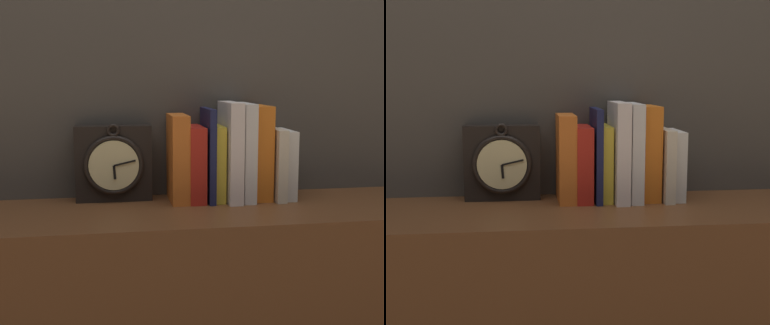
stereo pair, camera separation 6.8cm
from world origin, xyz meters
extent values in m
cube|color=black|center=(-0.17, 0.13, 0.84)|extent=(0.18, 0.06, 0.18)
torus|color=black|center=(-0.17, 0.09, 0.84)|extent=(0.14, 0.01, 0.14)
cylinder|color=beige|center=(-0.17, 0.09, 0.84)|extent=(0.12, 0.01, 0.12)
cube|color=black|center=(-0.17, 0.08, 0.82)|extent=(0.01, 0.00, 0.03)
cube|color=black|center=(-0.15, 0.08, 0.84)|extent=(0.05, 0.00, 0.02)
torus|color=black|center=(-0.17, 0.09, 0.92)|extent=(0.03, 0.01, 0.03)
cube|color=orange|center=(-0.02, 0.09, 0.85)|extent=(0.04, 0.13, 0.21)
cube|color=red|center=(0.02, 0.09, 0.84)|extent=(0.04, 0.13, 0.18)
cube|color=#1C2049|center=(0.05, 0.09, 0.86)|extent=(0.02, 0.14, 0.23)
cube|color=yellow|center=(0.08, 0.09, 0.84)|extent=(0.02, 0.12, 0.18)
cube|color=white|center=(0.11, 0.08, 0.86)|extent=(0.03, 0.15, 0.24)
cube|color=silver|center=(0.14, 0.08, 0.86)|extent=(0.03, 0.14, 0.24)
cube|color=orange|center=(0.18, 0.09, 0.86)|extent=(0.04, 0.12, 0.23)
cube|color=beige|center=(0.22, 0.08, 0.83)|extent=(0.02, 0.14, 0.18)
cube|color=silver|center=(0.25, 0.09, 0.83)|extent=(0.03, 0.13, 0.17)
camera|label=1|loc=(-0.20, -1.18, 1.04)|focal=50.00mm
camera|label=2|loc=(-0.13, -1.19, 1.04)|focal=50.00mm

